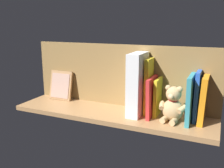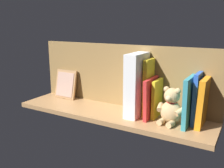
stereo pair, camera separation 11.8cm
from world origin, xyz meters
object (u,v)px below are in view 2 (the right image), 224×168
teddy_bear (171,108)px  book_0 (203,103)px  picture_frame_leaning (66,84)px  dictionary_thick_white (137,85)px

teddy_bear → book_0: bearing=-152.8°
picture_frame_leaning → dictionary_thick_white: bearing=173.6°
teddy_bear → picture_frame_leaning: bearing=4.0°
dictionary_thick_white → picture_frame_leaning: dictionary_thick_white is taller
teddy_bear → dictionary_thick_white: bearing=3.7°
book_0 → picture_frame_leaning: (75.13, -3.62, -2.17)cm
teddy_bear → picture_frame_leaning: 63.55cm
dictionary_thick_white → picture_frame_leaning: 47.05cm
dictionary_thick_white → picture_frame_leaning: size_ratio=1.79×
teddy_bear → dictionary_thick_white: (16.82, -2.00, 7.41)cm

